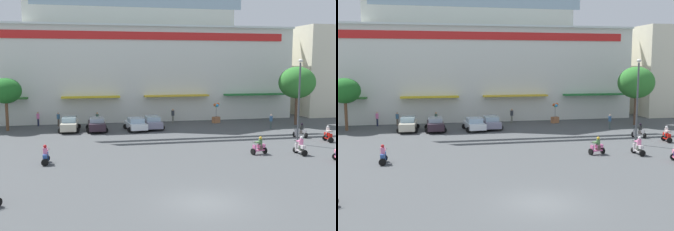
# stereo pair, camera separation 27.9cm
# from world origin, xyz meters

# --- Properties ---
(ground_plane) EXTENTS (128.00, 128.00, 0.00)m
(ground_plane) POSITION_xyz_m (0.00, 13.00, 0.00)
(ground_plane) COLOR #484C4E
(colonial_building) EXTENTS (42.32, 17.70, 22.88)m
(colonial_building) POSITION_xyz_m (0.00, 36.44, 9.92)
(colonial_building) COLOR silver
(colonial_building) RESTS_ON ground
(flank_building_right) EXTENTS (9.93, 9.21, 12.54)m
(flank_building_right) POSITION_xyz_m (28.40, 33.50, 6.27)
(flank_building_right) COLOR beige
(flank_building_right) RESTS_ON ground
(plaza_tree_0) EXTENTS (3.35, 3.66, 5.79)m
(plaza_tree_0) POSITION_xyz_m (-14.61, 26.41, 4.38)
(plaza_tree_0) COLOR brown
(plaza_tree_0) RESTS_ON ground
(plaza_tree_1) EXTENTS (4.44, 3.92, 6.99)m
(plaza_tree_1) POSITION_xyz_m (18.71, 24.11, 5.08)
(plaza_tree_1) COLOR brown
(plaza_tree_1) RESTS_ON ground
(parked_car_0) EXTENTS (2.36, 4.48, 1.58)m
(parked_car_0) POSITION_xyz_m (-7.90, 24.73, 0.79)
(parked_car_0) COLOR beige
(parked_car_0) RESTS_ON ground
(parked_car_1) EXTENTS (2.38, 4.05, 1.49)m
(parked_car_1) POSITION_xyz_m (-5.01, 24.06, 0.76)
(parked_car_1) COLOR #2C1E28
(parked_car_1) RESTS_ON ground
(parked_car_2) EXTENTS (2.65, 4.06, 1.41)m
(parked_car_2) POSITION_xyz_m (-0.75, 23.78, 0.72)
(parked_car_2) COLOR silver
(parked_car_2) RESTS_ON ground
(parked_car_3) EXTENTS (2.35, 4.40, 1.42)m
(parked_car_3) POSITION_xyz_m (1.26, 24.62, 0.73)
(parked_car_3) COLOR gray
(parked_car_3) RESTS_ON ground
(scooter_rider_1) EXTENTS (0.68, 1.36, 1.52)m
(scooter_rider_1) POSITION_xyz_m (16.30, 13.79, 0.63)
(scooter_rider_1) COLOR black
(scooter_rider_1) RESTS_ON ground
(scooter_rider_2) EXTENTS (0.53, 1.48, 1.47)m
(scooter_rider_2) POSITION_xyz_m (-9.09, 10.34, 0.59)
(scooter_rider_2) COLOR black
(scooter_rider_2) RESTS_ON ground
(scooter_rider_4) EXTENTS (0.55, 1.43, 1.54)m
(scooter_rider_4) POSITION_xyz_m (10.90, 9.35, 0.64)
(scooter_rider_4) COLOR black
(scooter_rider_4) RESTS_ON ground
(scooter_rider_5) EXTENTS (1.37, 0.77, 1.46)m
(scooter_rider_5) POSITION_xyz_m (7.68, 10.16, 0.60)
(scooter_rider_5) COLOR black
(scooter_rider_5) RESTS_ON ground
(scooter_rider_7) EXTENTS (1.23, 1.40, 1.48)m
(scooter_rider_7) POSITION_xyz_m (14.87, 16.25, 0.61)
(scooter_rider_7) COLOR black
(scooter_rider_7) RESTS_ON ground
(pedestrian_0) EXTENTS (0.53, 0.53, 1.76)m
(pedestrian_0) POSITION_xyz_m (4.50, 28.64, 1.00)
(pedestrian_0) COLOR slate
(pedestrian_0) RESTS_ON ground
(pedestrian_1) EXTENTS (0.46, 0.46, 1.72)m
(pedestrian_1) POSITION_xyz_m (-11.66, 29.00, 0.99)
(pedestrian_1) COLOR #21243F
(pedestrian_1) RESTS_ON ground
(pedestrian_2) EXTENTS (0.46, 0.46, 1.68)m
(pedestrian_2) POSITION_xyz_m (-4.83, 27.60, 0.97)
(pedestrian_2) COLOR #2C2A3D
(pedestrian_2) RESTS_ON ground
(pedestrian_3) EXTENTS (0.52, 0.52, 1.65)m
(pedestrian_3) POSITION_xyz_m (-9.33, 28.65, 0.93)
(pedestrian_3) COLOR brown
(pedestrian_3) RESTS_ON ground
(pedestrian_4) EXTENTS (0.36, 0.36, 1.67)m
(pedestrian_4) POSITION_xyz_m (14.35, 21.76, 0.96)
(pedestrian_4) COLOR #404E4B
(pedestrian_4) RESTS_ON ground
(streetlamp_near) EXTENTS (0.40, 0.40, 7.75)m
(streetlamp_near) POSITION_xyz_m (12.84, 13.28, 4.46)
(streetlamp_near) COLOR #474C51
(streetlamp_near) RESTS_ON ground
(balloon_vendor_cart) EXTENTS (1.07, 0.93, 2.52)m
(balloon_vendor_cart) POSITION_xyz_m (9.76, 27.43, 1.05)
(balloon_vendor_cart) COLOR #A56842
(balloon_vendor_cart) RESTS_ON ground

